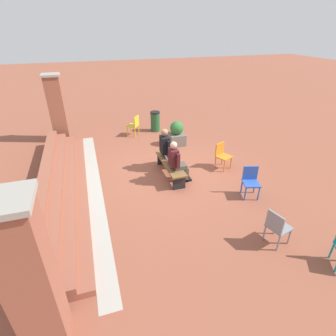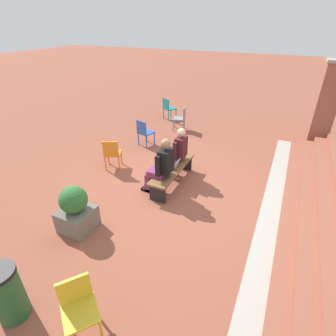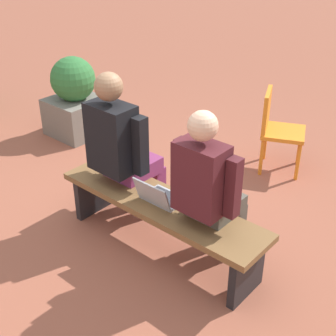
% 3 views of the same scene
% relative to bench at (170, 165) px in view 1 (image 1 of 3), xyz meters
% --- Properties ---
extents(ground_plane, '(60.00, 60.00, 0.00)m').
position_rel_bench_xyz_m(ground_plane, '(0.26, -0.03, -0.35)').
color(ground_plane, brown).
extents(concrete_strip, '(7.91, 0.40, 0.01)m').
position_rel_bench_xyz_m(concrete_strip, '(0.00, 2.32, -0.35)').
color(concrete_strip, '#A8A399').
rests_on(concrete_strip, ground).
extents(brick_steps, '(7.11, 1.20, 0.60)m').
position_rel_bench_xyz_m(brick_steps, '(-0.00, 3.27, -0.13)').
color(brick_steps, '#93513D').
rests_on(brick_steps, ground).
extents(brick_pillar_left_of_steps, '(0.64, 0.64, 2.58)m').
position_rel_bench_xyz_m(brick_pillar_left_of_steps, '(-4.06, 3.22, 0.95)').
color(brick_pillar_left_of_steps, '#93513D').
rests_on(brick_pillar_left_of_steps, ground).
extents(brick_pillar_right_of_steps, '(0.64, 0.64, 2.58)m').
position_rel_bench_xyz_m(brick_pillar_right_of_steps, '(4.11, 3.29, 0.95)').
color(brick_pillar_right_of_steps, '#93513D').
rests_on(brick_pillar_right_of_steps, ground).
extents(bench, '(1.80, 0.44, 0.45)m').
position_rel_bench_xyz_m(bench, '(0.00, 0.00, 0.00)').
color(bench, brown).
rests_on(bench, ground).
extents(person_student, '(0.52, 0.66, 1.31)m').
position_rel_bench_xyz_m(person_student, '(-0.40, -0.07, 0.35)').
color(person_student, '#4C473D').
rests_on(person_student, ground).
extents(person_adult, '(0.56, 0.71, 1.38)m').
position_rel_bench_xyz_m(person_adult, '(0.46, -0.07, 0.38)').
color(person_adult, '#7F2D5B').
rests_on(person_adult, ground).
extents(laptop, '(0.32, 0.29, 0.21)m').
position_rel_bench_xyz_m(laptop, '(-0.00, 0.01, 0.15)').
color(laptop, '#9EA0A5').
rests_on(laptop, bench).
extents(plastic_chair_near_bench_left, '(0.51, 0.51, 0.84)m').
position_rel_bench_xyz_m(plastic_chair_near_bench_left, '(-3.43, -1.22, 0.13)').
color(plastic_chair_near_bench_left, gray).
rests_on(plastic_chair_near_bench_left, ground).
extents(plastic_chair_far_right, '(0.56, 0.56, 0.84)m').
position_rel_bench_xyz_m(plastic_chair_far_right, '(-0.00, -1.76, 0.13)').
color(plastic_chair_far_right, orange).
rests_on(plastic_chair_far_right, ground).
extents(plastic_chair_far_left, '(0.52, 0.52, 0.84)m').
position_rel_bench_xyz_m(plastic_chair_far_left, '(-1.67, -1.73, 0.13)').
color(plastic_chair_far_left, '#2D56B7').
rests_on(plastic_chair_far_left, ground).
extents(plastic_chair_mid_courtyard, '(0.59, 0.59, 0.84)m').
position_rel_bench_xyz_m(plastic_chair_mid_courtyard, '(3.67, 0.39, 0.13)').
color(plastic_chair_mid_courtyard, gold).
rests_on(plastic_chair_mid_courtyard, ground).
extents(planter, '(0.60, 0.60, 0.94)m').
position_rel_bench_xyz_m(planter, '(2.22, -0.98, 0.08)').
color(planter, '#6B665B').
rests_on(planter, ground).
extents(litter_bin, '(0.42, 0.42, 0.86)m').
position_rel_bench_xyz_m(litter_bin, '(3.93, -0.59, 0.08)').
color(litter_bin, '#23562D').
rests_on(litter_bin, ground).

